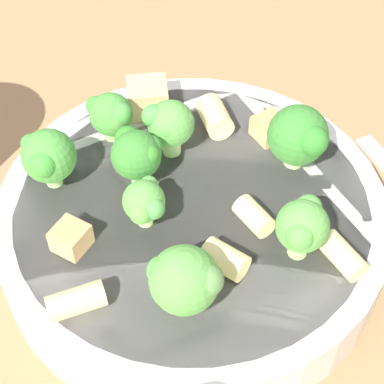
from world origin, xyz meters
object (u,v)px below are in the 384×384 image
Objects in this scene: broccoli_floret_2 at (302,226)px; chicken_chunk_2 at (148,98)px; rigatoni_1 at (215,117)px; broccoli_floret_1 at (111,115)px; broccoli_floret_5 at (184,280)px; pasta_bowl at (192,221)px; broccoli_floret_7 at (47,157)px; chicken_chunk_1 at (269,128)px; rigatoni_3 at (343,256)px; broccoli_floret_3 at (298,137)px; chicken_chunk_0 at (71,238)px; broccoli_floret_0 at (170,124)px; broccoli_floret_6 at (137,153)px; broccoli_floret_4 at (145,203)px; rigatoni_0 at (76,301)px; rigatoni_2 at (225,259)px; rigatoni_4 at (254,216)px.

broccoli_floret_2 is 1.44× the size of chicken_chunk_2.
broccoli_floret_2 is 0.11m from rigatoni_1.
broccoli_floret_5 is (0.13, 0.03, 0.00)m from broccoli_floret_1.
pasta_bowl is 5.99× the size of broccoli_floret_7.
rigatoni_3 is at bearing 11.88° from chicken_chunk_1.
broccoli_floret_5 is at bearing -78.20° from rigatoni_3.
broccoli_floret_3 is 2.35× the size of chicken_chunk_0.
broccoli_floret_0 is 1.47× the size of chicken_chunk_2.
broccoli_floret_3 reaches higher than rigatoni_3.
broccoli_floret_6 is 0.07m from rigatoni_1.
broccoli_floret_4 is 1.70× the size of chicken_chunk_0.
chicken_chunk_2 reaches higher than rigatoni_0.
broccoli_floret_7 is 1.49× the size of chicken_chunk_2.
broccoli_floret_5 is at bearing 16.79° from broccoli_floret_4.
chicken_chunk_2 reaches higher than chicken_chunk_0.
broccoli_floret_2 is 1.57× the size of rigatoni_2.
rigatoni_0 is 0.14m from rigatoni_3.
rigatoni_1 is at bearing 111.60° from broccoli_floret_7.
broccoli_floret_2 is 1.60× the size of rigatoni_4.
broccoli_floret_5 is 0.15m from chicken_chunk_2.
rigatoni_2 is 1.34× the size of chicken_chunk_0.
rigatoni_2 is at bearing -22.92° from chicken_chunk_1.
pasta_bowl is 6.05× the size of broccoli_floret_0.
broccoli_floret_5 is 0.09m from broccoli_floret_6.
broccoli_floret_5 is at bearing 14.71° from broccoli_floret_1.
rigatoni_4 is (0.04, -0.03, -0.02)m from broccoli_floret_3.
broccoli_floret_6 is at bearing -167.80° from broccoli_floret_5.
broccoli_floret_5 is at bearing -13.49° from rigatoni_1.
broccoli_floret_4 reaches higher than chicken_chunk_1.
broccoli_floret_5 is 0.06m from rigatoni_0.
chicken_chunk_0 is at bearing 14.51° from broccoli_floret_7.
rigatoni_3 is (-0.01, 0.14, -0.00)m from rigatoni_0.
rigatoni_4 is 0.07m from chicken_chunk_1.
broccoli_floret_4 is 0.07m from rigatoni_0.
pasta_bowl is 8.91× the size of chicken_chunk_2.
rigatoni_3 is 1.49× the size of chicken_chunk_1.
rigatoni_0 is 1.09× the size of rigatoni_1.
broccoli_floret_2 reaches higher than rigatoni_2.
broccoli_floret_3 is 0.12m from broccoli_floret_5.
broccoli_floret_4 is at bearing 105.83° from chicken_chunk_0.
broccoli_floret_3 is (-0.02, 0.07, 0.04)m from pasta_bowl.
broccoli_floret_1 is 1.18× the size of rigatoni_3.
pasta_bowl is 5.51× the size of broccoli_floret_3.
chicken_chunk_2 is (-0.11, 0.05, 0.00)m from chicken_chunk_0.
broccoli_floret_5 is 1.71× the size of rigatoni_2.
broccoli_floret_7 is 1.31× the size of rigatoni_0.
chicken_chunk_0 is (-0.02, -0.08, -0.00)m from rigatoni_2.
rigatoni_2 is (0.07, -0.05, -0.02)m from broccoli_floret_3.
broccoli_floret_1 is 0.12m from rigatoni_2.
broccoli_floret_1 is 1.82× the size of chicken_chunk_0.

